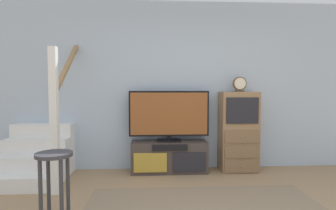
{
  "coord_description": "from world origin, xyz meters",
  "views": [
    {
      "loc": [
        -0.55,
        -1.87,
        1.27
      ],
      "look_at": [
        -0.35,
        1.64,
        1.08
      ],
      "focal_mm": 28.23,
      "sensor_mm": 36.0,
      "label": 1
    }
  ],
  "objects_px": {
    "side_cabinet": "(238,132)",
    "television": "(169,115)",
    "desk_clock": "(240,84)",
    "bar_stool_near": "(54,171)",
    "media_console": "(169,157)"
  },
  "relations": [
    {
      "from": "side_cabinet",
      "to": "television",
      "type": "bearing_deg",
      "value": 179.29
    },
    {
      "from": "desk_clock",
      "to": "television",
      "type": "bearing_deg",
      "value": 178.51
    },
    {
      "from": "side_cabinet",
      "to": "bar_stool_near",
      "type": "xyz_separation_m",
      "value": [
        -2.29,
        -1.55,
        -0.11
      ]
    },
    {
      "from": "television",
      "to": "desk_clock",
      "type": "height_order",
      "value": "desk_clock"
    },
    {
      "from": "television",
      "to": "side_cabinet",
      "type": "relative_size",
      "value": 0.99
    },
    {
      "from": "media_console",
      "to": "television",
      "type": "relative_size",
      "value": 0.94
    },
    {
      "from": "television",
      "to": "desk_clock",
      "type": "distance_m",
      "value": 1.2
    },
    {
      "from": "side_cabinet",
      "to": "bar_stool_near",
      "type": "bearing_deg",
      "value": -145.84
    },
    {
      "from": "television",
      "to": "desk_clock",
      "type": "xyz_separation_m",
      "value": [
        1.1,
        -0.03,
        0.47
      ]
    },
    {
      "from": "media_console",
      "to": "side_cabinet",
      "type": "xyz_separation_m",
      "value": [
        1.1,
        0.01,
        0.39
      ]
    },
    {
      "from": "television",
      "to": "side_cabinet",
      "type": "height_order",
      "value": "television"
    },
    {
      "from": "desk_clock",
      "to": "bar_stool_near",
      "type": "xyz_separation_m",
      "value": [
        -2.29,
        -1.54,
        -0.86
      ]
    },
    {
      "from": "side_cabinet",
      "to": "bar_stool_near",
      "type": "distance_m",
      "value": 2.76
    },
    {
      "from": "desk_clock",
      "to": "media_console",
      "type": "bearing_deg",
      "value": 179.75
    },
    {
      "from": "desk_clock",
      "to": "bar_stool_near",
      "type": "height_order",
      "value": "desk_clock"
    }
  ]
}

